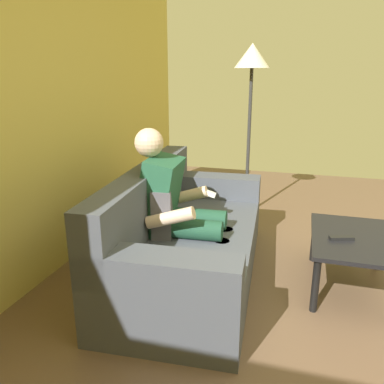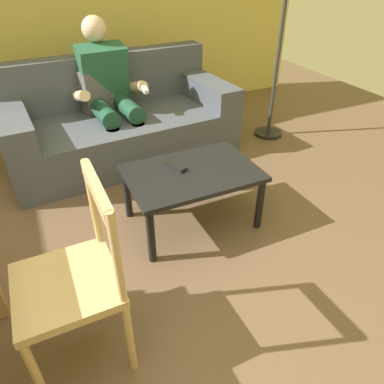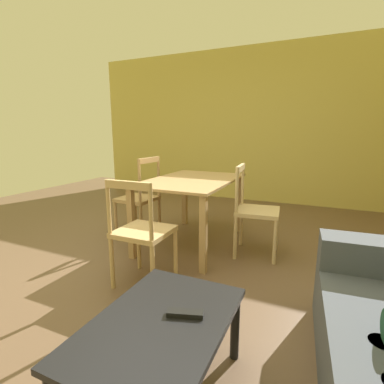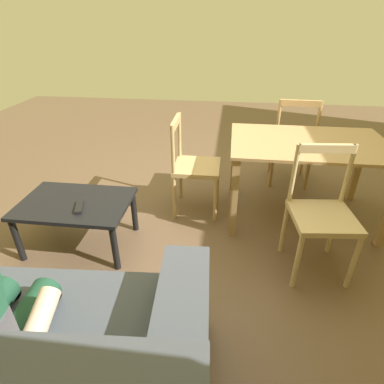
# 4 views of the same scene
# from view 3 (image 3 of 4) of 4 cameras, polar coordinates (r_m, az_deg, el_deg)

# --- Properties ---
(ground_plane) EXTENTS (8.72, 8.72, 0.00)m
(ground_plane) POSITION_cam_3_polar(r_m,az_deg,el_deg) (2.66, -8.92, -16.34)
(ground_plane) COLOR brown
(wall_side) EXTENTS (0.12, 6.03, 2.72)m
(wall_side) POSITION_cam_3_polar(r_m,az_deg,el_deg) (5.47, 10.62, 12.75)
(wall_side) COLOR #D2BE5D
(wall_side) RESTS_ON ground_plane
(coffee_table) EXTENTS (0.85, 0.58, 0.41)m
(coffee_table) POSITION_cam_3_polar(r_m,az_deg,el_deg) (1.47, -6.38, -25.91)
(coffee_table) COLOR black
(coffee_table) RESTS_ON ground_plane
(tv_remote) EXTENTS (0.10, 0.18, 0.02)m
(tv_remote) POSITION_cam_3_polar(r_m,az_deg,el_deg) (1.45, -1.38, -22.97)
(tv_remote) COLOR black
(tv_remote) RESTS_ON coffee_table
(dining_table) EXTENTS (1.32, 0.87, 0.75)m
(dining_table) POSITION_cam_3_polar(r_m,az_deg,el_deg) (3.17, -0.00, 0.59)
(dining_table) COLOR tan
(dining_table) RESTS_ON ground_plane
(dining_chair_near_wall) EXTENTS (0.46, 0.46, 0.93)m
(dining_chair_near_wall) POSITION_cam_3_polar(r_m,az_deg,el_deg) (3.00, 12.36, -3.68)
(dining_chair_near_wall) COLOR #D1B27F
(dining_chair_near_wall) RESTS_ON ground_plane
(dining_chair_facing_couch) EXTENTS (0.42, 0.42, 0.90)m
(dining_chair_facing_couch) POSITION_cam_3_polar(r_m,az_deg,el_deg) (2.39, -9.90, -7.91)
(dining_chair_facing_couch) COLOR tan
(dining_chair_facing_couch) RESTS_ON ground_plane
(dining_chair_by_doorway) EXTENTS (0.44, 0.44, 0.96)m
(dining_chair_by_doorway) POSITION_cam_3_polar(r_m,az_deg,el_deg) (3.55, -10.41, -1.21)
(dining_chair_by_doorway) COLOR tan
(dining_chair_by_doorway) RESTS_ON ground_plane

